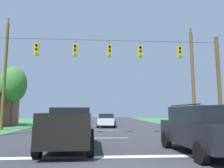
{
  "coord_description": "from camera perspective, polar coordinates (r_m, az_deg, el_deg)",
  "views": [
    {
      "loc": [
        -0.83,
        -6.06,
        1.76
      ],
      "look_at": [
        0.24,
        9.53,
        3.79
      ],
      "focal_mm": 34.05,
      "sensor_mm": 36.0,
      "label": 1
    }
  ],
  "objects": [
    {
      "name": "overhead_signal_span",
      "position": [
        16.22,
        -0.64,
        2.16
      ],
      "size": [
        17.59,
        0.31,
        7.76
      ],
      "color": "brown",
      "rests_on": "ground"
    },
    {
      "name": "lane_dash_0",
      "position": [
        14.68,
        -0.69,
        -14.27
      ],
      "size": [
        2.5,
        0.15,
        0.01
      ],
      "primitive_type": "cube",
      "rotation": [
        0.0,
        0.0,
        1.57
      ],
      "color": "white",
      "rests_on": "ground"
    },
    {
      "name": "suv_black",
      "position": [
        9.89,
        23.12,
        -10.88
      ],
      "size": [
        2.37,
        4.87,
        2.05
      ],
      "color": "black",
      "rests_on": "ground"
    },
    {
      "name": "pickup_truck",
      "position": [
        10.51,
        -11.23,
        -11.59
      ],
      "size": [
        2.37,
        5.44,
        1.95
      ],
      "color": "black",
      "rests_on": "ground"
    },
    {
      "name": "lane_dash_3",
      "position": [
        35.6,
        -2.64,
        -10.22
      ],
      "size": [
        2.5,
        0.15,
        0.01
      ],
      "primitive_type": "cube",
      "rotation": [
        0.0,
        0.0,
        1.57
      ],
      "color": "white",
      "rests_on": "ground"
    },
    {
      "name": "lane_dash_1",
      "position": [
        20.68,
        -1.66,
        -12.27
      ],
      "size": [
        2.5,
        0.15,
        0.01
      ],
      "primitive_type": "cube",
      "rotation": [
        0.0,
        0.0,
        1.57
      ],
      "color": "white",
      "rests_on": "ground"
    },
    {
      "name": "stop_bar_stripe",
      "position": [
        8.77,
        1.65,
        -18.96
      ],
      "size": [
        15.11,
        0.45,
        0.01
      ],
      "primitive_type": "cube",
      "color": "white",
      "rests_on": "ground"
    },
    {
      "name": "utility_pole_near_left",
      "position": [
        23.38,
        -26.82,
        2.86
      ],
      "size": [
        0.3,
        1.95,
        11.2
      ],
      "color": "brown",
      "rests_on": "ground"
    },
    {
      "name": "lane_dash_2",
      "position": [
        26.94,
        -2.21,
        -11.13
      ],
      "size": [
        2.5,
        0.15,
        0.01
      ],
      "primitive_type": "cube",
      "rotation": [
        0.0,
        0.0,
        1.57
      ],
      "color": "white",
      "rests_on": "ground"
    },
    {
      "name": "distant_car_crossing_white",
      "position": [
        24.74,
        -1.41,
        -9.64
      ],
      "size": [
        2.35,
        4.45,
        1.52
      ],
      "color": "silver",
      "rests_on": "ground"
    },
    {
      "name": "tree_roadside_right",
      "position": [
        27.83,
        -24.98,
        -0.16
      ],
      "size": [
        3.11,
        3.11,
        7.07
      ],
      "color": "brown",
      "rests_on": "ground"
    },
    {
      "name": "utility_pole_mid_right",
      "position": [
        23.48,
        20.9,
        1.71
      ],
      "size": [
        0.34,
        1.85,
        10.64
      ],
      "color": "brown",
      "rests_on": "ground"
    }
  ]
}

